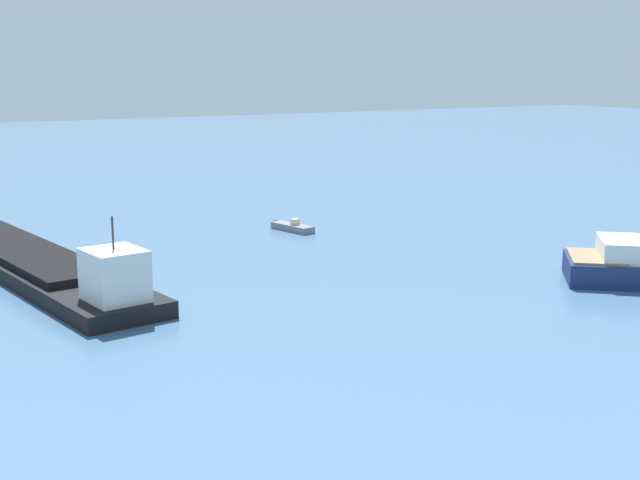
% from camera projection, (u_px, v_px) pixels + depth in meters
% --- Properties ---
extents(cargo_barge, '(9.26, 31.68, 5.58)m').
position_uv_depth(cargo_barge, '(33.00, 262.00, 54.95)').
color(cargo_barge, black).
rests_on(cargo_barge, ground).
extents(fishing_skiff, '(2.06, 4.57, 1.04)m').
position_uv_depth(fishing_skiff, '(292.00, 227.00, 69.66)').
color(fishing_skiff, slate).
rests_on(fishing_skiff, ground).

